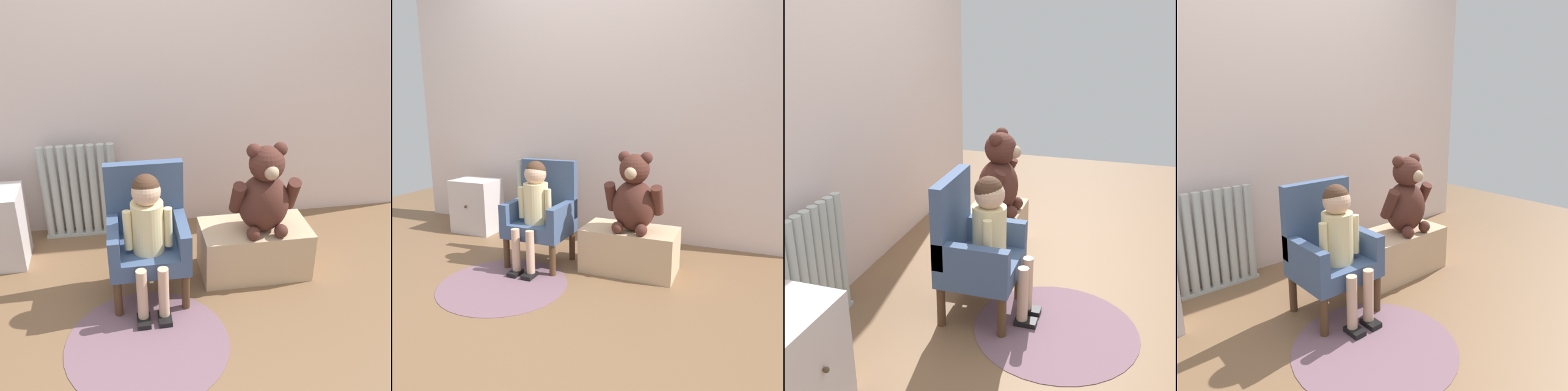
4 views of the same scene
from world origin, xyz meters
TOP-DOWN VIEW (x-y plane):
  - ground_plane at (0.00, 0.00)m, footprint 6.00×6.00m
  - back_wall at (0.00, 1.21)m, footprint 3.80×0.05m
  - radiator at (-0.53, 1.08)m, footprint 0.50×0.05m
  - small_dresser at (-1.05, 0.84)m, footprint 0.39×0.31m
  - child_armchair at (-0.13, 0.42)m, footprint 0.42×0.38m
  - child_figure at (-0.13, 0.31)m, footprint 0.25×0.35m
  - low_bench at (0.50, 0.50)m, footprint 0.63×0.34m
  - large_teddy_bear at (0.53, 0.46)m, footprint 0.38×0.27m
  - floor_rug at (-0.18, -0.03)m, footprint 0.82×0.82m

SIDE VIEW (x-z plane):
  - ground_plane at x=0.00m, z-range 0.00..0.00m
  - floor_rug at x=-0.18m, z-range 0.00..0.01m
  - low_bench at x=0.50m, z-range 0.00..0.30m
  - small_dresser at x=-1.05m, z-range 0.00..0.48m
  - radiator at x=-0.53m, z-range 0.00..0.65m
  - child_armchair at x=-0.13m, z-range -0.01..0.73m
  - child_figure at x=-0.13m, z-range 0.12..0.87m
  - large_teddy_bear at x=0.53m, z-range 0.27..0.80m
  - back_wall at x=0.00m, z-range 0.00..2.40m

